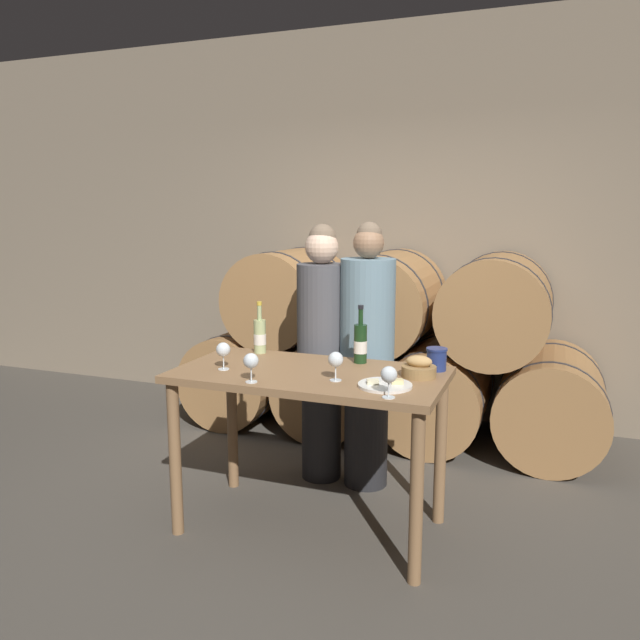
{
  "coord_description": "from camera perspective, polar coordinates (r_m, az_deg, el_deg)",
  "views": [
    {
      "loc": [
        1.18,
        -2.96,
        1.73
      ],
      "look_at": [
        0.0,
        0.15,
        1.14
      ],
      "focal_mm": 35.0,
      "sensor_mm": 36.0,
      "label": 1
    }
  ],
  "objects": [
    {
      "name": "ground_plane",
      "position": [
        3.63,
        -0.88,
        -18.38
      ],
      "size": [
        10.0,
        10.0,
        0.0
      ],
      "primitive_type": "plane",
      "color": "#4C473F"
    },
    {
      "name": "blue_crock",
      "position": [
        3.36,
        10.62,
        -3.45
      ],
      "size": [
        0.11,
        0.11,
        0.12
      ],
      "color": "navy",
      "rests_on": "tasting_table"
    },
    {
      "name": "wine_bottle_red",
      "position": [
        3.46,
        3.72,
        -2.12
      ],
      "size": [
        0.07,
        0.07,
        0.32
      ],
      "color": "#193819",
      "rests_on": "tasting_table"
    },
    {
      "name": "wine_glass_left",
      "position": [
        3.09,
        -6.33,
        -3.79
      ],
      "size": [
        0.08,
        0.08,
        0.15
      ],
      "color": "white",
      "rests_on": "tasting_table"
    },
    {
      "name": "bread_basket",
      "position": [
        3.22,
        9.04,
        -4.42
      ],
      "size": [
        0.18,
        0.18,
        0.11
      ],
      "color": "olive",
      "rests_on": "tasting_table"
    },
    {
      "name": "cheese_plate",
      "position": [
        3.03,
        5.97,
        -5.92
      ],
      "size": [
        0.26,
        0.26,
        0.04
      ],
      "color": "white",
      "rests_on": "tasting_table"
    },
    {
      "name": "stone_wall_back",
      "position": [
        5.28,
        7.94,
        8.59
      ],
      "size": [
        10.0,
        0.12,
        3.2
      ],
      "color": "gray",
      "rests_on": "ground_plane"
    },
    {
      "name": "person_right",
      "position": [
        3.86,
        4.32,
        -3.21
      ],
      "size": [
        0.33,
        0.33,
        1.66
      ],
      "color": "#232326",
      "rests_on": "ground_plane"
    },
    {
      "name": "person_left",
      "position": [
        3.95,
        0.15,
        -2.75
      ],
      "size": [
        0.31,
        0.31,
        1.64
      ],
      "color": "#232326",
      "rests_on": "ground_plane"
    },
    {
      "name": "barrel_stack",
      "position": [
        4.82,
        6.06,
        -2.81
      ],
      "size": [
        3.17,
        0.97,
        1.43
      ],
      "color": "#9E7042",
      "rests_on": "ground_plane"
    },
    {
      "name": "wine_bottle_white",
      "position": [
        3.71,
        -5.52,
        -1.43
      ],
      "size": [
        0.07,
        0.07,
        0.31
      ],
      "color": "#ADBC7F",
      "rests_on": "tasting_table"
    },
    {
      "name": "wine_glass_far_left",
      "position": [
        3.35,
        -8.84,
        -2.74
      ],
      "size": [
        0.08,
        0.08,
        0.15
      ],
      "color": "white",
      "rests_on": "tasting_table"
    },
    {
      "name": "tasting_table",
      "position": [
        3.33,
        -0.92,
        -6.86
      ],
      "size": [
        1.42,
        0.75,
        0.89
      ],
      "color": "olive",
      "rests_on": "ground_plane"
    },
    {
      "name": "wine_glass_center",
      "position": [
        3.1,
        1.44,
        -3.69
      ],
      "size": [
        0.08,
        0.08,
        0.15
      ],
      "color": "white",
      "rests_on": "tasting_table"
    },
    {
      "name": "wine_glass_right",
      "position": [
        2.83,
        6.32,
        -5.04
      ],
      "size": [
        0.08,
        0.08,
        0.15
      ],
      "color": "white",
      "rests_on": "tasting_table"
    }
  ]
}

